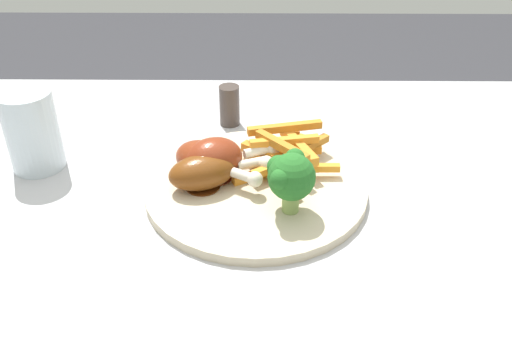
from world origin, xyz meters
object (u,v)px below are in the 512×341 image
object	(u,v)px
chicken_drumstick_extra	(216,158)
dining_table	(271,254)
chicken_drumstick_near	(206,162)
carrot_fries_pile	(284,154)
broccoli_floret_front	(290,176)
dinner_plate	(256,188)
pepper_shaker	(229,106)
chicken_drumstick_far	(206,172)
water_glass	(32,131)

from	to	relation	value
chicken_drumstick_extra	dining_table	bearing A→B (deg)	178.84
chicken_drumstick_near	carrot_fries_pile	bearing A→B (deg)	-164.32
broccoli_floret_front	dining_table	bearing A→B (deg)	-75.92
carrot_fries_pile	dining_table	bearing A→B (deg)	57.35
dining_table	chicken_drumstick_near	size ratio (longest dim) A/B	9.45
dinner_plate	carrot_fries_pile	world-z (taller)	carrot_fries_pile
dining_table	pepper_shaker	size ratio (longest dim) A/B	18.66
chicken_drumstick_extra	chicken_drumstick_far	bearing A→B (deg)	65.51
broccoli_floret_front	water_glass	size ratio (longest dim) A/B	0.69
dinner_plate	water_glass	xyz separation A→B (m)	(0.29, -0.06, 0.05)
chicken_drumstick_far	water_glass	size ratio (longest dim) A/B	1.26
broccoli_floret_front	chicken_drumstick_extra	xyz separation A→B (m)	(0.09, -0.07, -0.02)
carrot_fries_pile	broccoli_floret_front	bearing A→B (deg)	91.59
dinner_plate	broccoli_floret_front	bearing A→B (deg)	126.78
carrot_fries_pile	chicken_drumstick_far	world-z (taller)	same
carrot_fries_pile	pepper_shaker	world-z (taller)	pepper_shaker
dinner_plate	chicken_drumstick_far	bearing A→B (deg)	3.87
chicken_drumstick_near	chicken_drumstick_far	world-z (taller)	chicken_drumstick_near
dinner_plate	broccoli_floret_front	world-z (taller)	broccoli_floret_front
dinner_plate	water_glass	world-z (taller)	water_glass
dining_table	dinner_plate	world-z (taller)	dinner_plate
dining_table	broccoli_floret_front	world-z (taller)	broccoli_floret_front
dining_table	chicken_drumstick_near	distance (m)	0.17
chicken_drumstick_near	pepper_shaker	distance (m)	0.17
dinner_plate	carrot_fries_pile	distance (m)	0.06
dinner_plate	chicken_drumstick_near	xyz separation A→B (m)	(0.06, -0.01, 0.03)
chicken_drumstick_far	carrot_fries_pile	bearing A→B (deg)	-154.51
broccoli_floret_front	chicken_drumstick_far	xyz separation A→B (m)	(0.10, -0.05, -0.03)
dining_table	chicken_drumstick_extra	bearing A→B (deg)	-1.16
chicken_drumstick_far	water_glass	xyz separation A→B (m)	(0.23, -0.06, 0.02)
dining_table	broccoli_floret_front	bearing A→B (deg)	104.08
dinner_plate	carrot_fries_pile	bearing A→B (deg)	-130.54
chicken_drumstick_near	pepper_shaker	bearing A→B (deg)	-96.99
broccoli_floret_front	carrot_fries_pile	distance (m)	0.10
dining_table	pepper_shaker	xyz separation A→B (m)	(0.06, -0.16, 0.15)
water_glass	pepper_shaker	size ratio (longest dim) A/B	1.75
water_glass	pepper_shaker	distance (m)	0.28
carrot_fries_pile	chicken_drumstick_near	xyz separation A→B (m)	(0.10, 0.03, 0.00)
chicken_drumstick_near	chicken_drumstick_extra	world-z (taller)	chicken_drumstick_extra
dinner_plate	chicken_drumstick_extra	size ratio (longest dim) A/B	2.17
chicken_drumstick_extra	carrot_fries_pile	bearing A→B (deg)	-165.62
carrot_fries_pile	water_glass	distance (m)	0.32
dining_table	chicken_drumstick_near	bearing A→B (deg)	2.82
broccoli_floret_front	chicken_drumstick_near	bearing A→B (deg)	-33.31
broccoli_floret_front	chicken_drumstick_far	world-z (taller)	broccoli_floret_front
dining_table	chicken_drumstick_extra	xyz separation A→B (m)	(0.07, -0.00, 0.15)
chicken_drumstick_far	chicken_drumstick_extra	bearing A→B (deg)	-114.49
dinner_plate	chicken_drumstick_extra	xyz separation A→B (m)	(0.05, -0.02, 0.03)
dining_table	broccoli_floret_front	distance (m)	0.19
chicken_drumstick_extra	chicken_drumstick_near	bearing A→B (deg)	24.37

